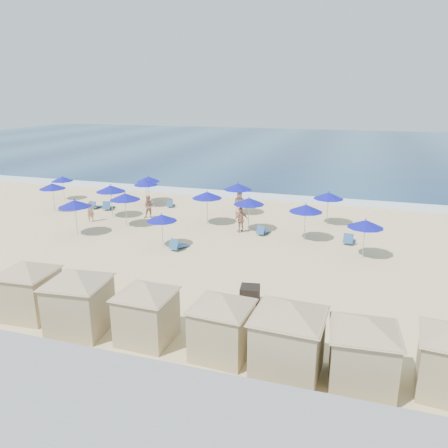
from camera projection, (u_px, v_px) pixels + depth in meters
The scene contains 35 objects.
ground at pixel (183, 252), 25.92m from camera, with size 160.00×160.00×0.00m, color beige.
ocean at pixel (306, 147), 76.11m from camera, with size 160.00×80.00×0.06m, color navy.
surf_line at pixel (249, 195), 40.05m from camera, with size 160.00×2.50×0.08m, color white.
seawall at pixel (13, 378), 13.41m from camera, with size 160.00×6.10×1.22m.
trash_bin at pixel (250, 295), 19.40m from camera, with size 0.84×0.84×0.84m, color black.
cabana_0 at pixel (28, 282), 18.09m from camera, with size 4.28×4.28×2.69m.
cabana_1 at pixel (78, 293), 16.91m from camera, with size 4.51×4.51×2.84m.
cabana_2 at pixel (146, 304), 16.29m from camera, with size 4.16×4.16×2.61m.
cabana_3 at pixel (222, 317), 15.33m from camera, with size 4.14×4.14×2.61m.
cabana_4 at pixel (289, 329), 14.21m from camera, with size 4.68×4.68×2.94m.
cabana_5 at pixel (364, 343), 13.63m from camera, with size 4.30×4.30×2.71m.
umbrella_0 at pixel (62, 179), 38.24m from camera, with size 1.87×1.87×2.12m.
umbrella_1 at pixel (52, 186), 34.36m from camera, with size 2.05×2.05×2.34m.
umbrella_2 at pixel (148, 179), 37.40m from camera, with size 2.01×2.01×2.29m.
umbrella_3 at pixel (125, 197), 30.40m from camera, with size 2.17×2.17×2.47m.
umbrella_4 at pixel (146, 182), 35.87m from camera, with size 2.04×2.04×2.32m.
umbrella_5 at pixel (207, 195), 30.81m from camera, with size 2.18×2.18×2.48m.
umbrella_6 at pixel (162, 218), 26.30m from camera, with size 1.87×1.87×2.13m.
umbrella_7 at pixel (238, 187), 33.43m from camera, with size 2.21×2.21×2.52m.
umbrella_8 at pixel (249, 201), 29.31m from camera, with size 2.12×2.12×2.41m.
umbrella_9 at pixel (329, 196), 30.79m from camera, with size 2.14×2.14×2.43m.
umbrella_10 at pixel (306, 208), 27.41m from camera, with size 2.15×2.15×2.44m.
umbrella_11 at pixel (366, 224), 24.48m from camera, with size 2.05×2.05×2.33m.
umbrella_12 at pixel (111, 189), 32.67m from camera, with size 2.23×2.23×2.54m.
umbrella_13 at pixel (75, 203), 28.54m from camera, with size 2.16×2.16×2.45m.
beach_chair_0 at pixel (96, 206), 35.66m from camera, with size 0.72×1.27×0.66m.
beach_chair_1 at pixel (108, 206), 35.31m from camera, with size 0.89×1.49×0.77m.
beach_chair_2 at pixel (171, 204), 36.17m from camera, with size 0.73×1.20×0.61m.
beach_chair_3 at pixel (178, 245), 26.28m from camera, with size 0.92×1.46×0.75m.
beach_chair_4 at pixel (263, 231), 29.07m from camera, with size 0.84×1.33×0.68m.
beach_chair_5 at pixel (349, 239), 27.33m from camera, with size 0.77×1.40×0.74m.
beachgoer_0 at pixel (91, 211), 31.82m from camera, with size 0.58×0.38×1.58m, color tan.
beachgoer_1 at pixel (149, 207), 32.70m from camera, with size 0.85×0.66×1.75m, color tan.
beachgoer_2 at pixel (241, 220), 29.38m from camera, with size 1.01×0.42×1.72m, color tan.
beachgoer_3 at pixel (239, 203), 33.65m from camera, with size 0.89×0.58×1.82m, color tan.
Camera 1 is at (9.68, -22.47, 9.04)m, focal length 35.00 mm.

